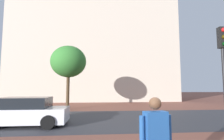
# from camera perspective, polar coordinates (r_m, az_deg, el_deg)

# --- Properties ---
(ground_plane) EXTENTS (120.00, 120.00, 0.00)m
(ground_plane) POSITION_cam_1_polar(r_m,az_deg,el_deg) (13.65, -0.11, -13.63)
(ground_plane) COLOR brown
(street_asphalt_strip) EXTENTS (120.00, 7.27, 0.00)m
(street_asphalt_strip) POSITION_cam_1_polar(r_m,az_deg,el_deg) (11.33, 0.97, -15.27)
(street_asphalt_strip) COLOR #38383D
(street_asphalt_strip) RESTS_ON ground_plane
(landmark_building) EXTENTS (23.58, 13.31, 32.85)m
(landmark_building) POSITION_cam_1_polar(r_m,az_deg,el_deg) (30.72, -6.35, 9.54)
(landmark_building) COLOR beige
(landmark_building) RESTS_ON ground_plane
(car_white) EXTENTS (4.22, 2.08, 1.41)m
(car_white) POSITION_cam_1_polar(r_m,az_deg,el_deg) (10.23, -26.06, -11.93)
(car_white) COLOR silver
(car_white) RESTS_ON ground_plane
(traffic_light_pole) EXTENTS (0.28, 0.34, 4.44)m
(traffic_light_pole) POSITION_cam_1_polar(r_m,az_deg,el_deg) (8.76, 31.94, 3.20)
(traffic_light_pole) COLOR black
(traffic_light_pole) RESTS_ON ground_plane
(tree_curb_far) EXTENTS (3.16, 3.16, 5.66)m
(tree_curb_far) POSITION_cam_1_polar(r_m,az_deg,el_deg) (16.59, -13.70, 2.55)
(tree_curb_far) COLOR #4C3823
(tree_curb_far) RESTS_ON ground_plane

